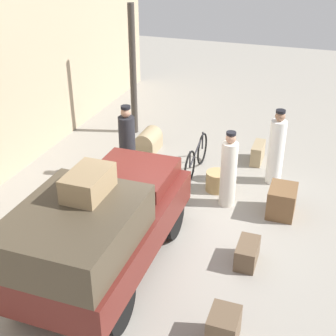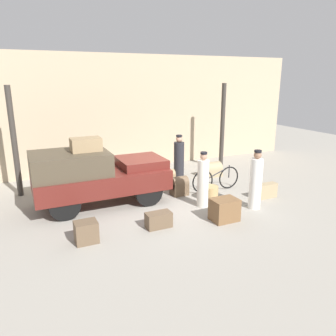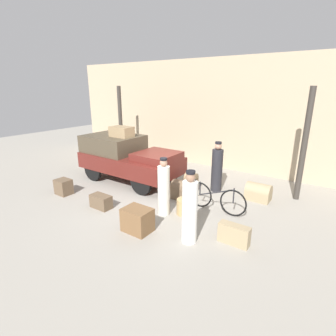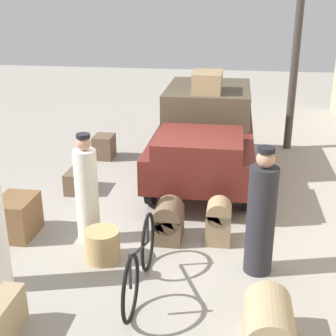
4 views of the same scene
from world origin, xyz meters
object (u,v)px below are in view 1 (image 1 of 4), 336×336
(porter_carrying_trunk, at_px, (127,145))
(suitcase_black_upright, at_px, (247,253))
(truck, at_px, (99,226))
(porter_lifting_near_truck, at_px, (229,172))
(trunk_wicker_pale, at_px, (148,142))
(porter_with_bicycle, at_px, (276,150))
(trunk_large_brown, at_px, (223,328))
(trunk_on_truck_roof, at_px, (88,183))
(trunk_umber_medium, at_px, (139,179))
(bicycle, at_px, (196,157))
(suitcase_small_leather, at_px, (282,201))
(trunk_barrel_dark, at_px, (172,186))
(suitcase_tan_flat, at_px, (258,153))
(wicker_basket, at_px, (217,181))

(porter_carrying_trunk, xyz_separation_m, suitcase_black_upright, (-2.16, -3.13, -0.58))
(truck, xyz_separation_m, suitcase_black_upright, (1.04, -2.20, -0.72))
(porter_lifting_near_truck, height_order, trunk_wicker_pale, porter_lifting_near_truck)
(porter_with_bicycle, xyz_separation_m, trunk_large_brown, (-4.76, 0.01, -0.53))
(porter_with_bicycle, distance_m, trunk_on_truck_roof, 4.87)
(trunk_umber_medium, relative_size, trunk_wicker_pale, 0.89)
(bicycle, bearing_deg, trunk_umber_medium, 146.35)
(suitcase_small_leather, bearing_deg, trunk_barrel_dark, 94.65)
(porter_with_bicycle, bearing_deg, porter_carrying_trunk, 104.47)
(suitcase_black_upright, bearing_deg, trunk_umber_medium, 59.92)
(truck, bearing_deg, trunk_umber_medium, 8.66)
(porter_carrying_trunk, xyz_separation_m, trunk_wicker_pale, (1.40, 0.06, -0.54))
(porter_with_bicycle, xyz_separation_m, suitcase_tan_flat, (0.87, 0.50, -0.55))
(truck, distance_m, trunk_barrel_dark, 2.67)
(porter_with_bicycle, height_order, trunk_on_truck_roof, trunk_on_truck_roof)
(trunk_large_brown, height_order, suitcase_tan_flat, trunk_large_brown)
(trunk_large_brown, relative_size, suitcase_tan_flat, 0.72)
(porter_carrying_trunk, xyz_separation_m, trunk_on_truck_roof, (-3.40, -0.93, 1.04))
(trunk_umber_medium, bearing_deg, trunk_large_brown, -141.65)
(truck, height_order, wicker_basket, truck)
(trunk_large_brown, distance_m, trunk_on_truck_roof, 2.76)
(trunk_on_truck_roof, bearing_deg, truck, -0.00)
(wicker_basket, xyz_separation_m, trunk_umber_medium, (-0.69, 1.51, 0.13))
(suitcase_tan_flat, relative_size, suitcase_black_upright, 1.10)
(wicker_basket, xyz_separation_m, suitcase_black_upright, (-2.20, -1.08, -0.02))
(suitcase_tan_flat, bearing_deg, trunk_barrel_dark, 148.88)
(bicycle, bearing_deg, suitcase_black_upright, -148.52)
(porter_carrying_trunk, distance_m, porter_lifting_near_truck, 2.43)
(trunk_on_truck_roof, bearing_deg, bicycle, -6.82)
(suitcase_tan_flat, bearing_deg, suitcase_black_upright, -172.90)
(bicycle, distance_m, suitcase_tan_flat, 1.62)
(bicycle, bearing_deg, porter_with_bicycle, -84.61)
(porter_with_bicycle, relative_size, suitcase_small_leather, 2.48)
(trunk_large_brown, distance_m, trunk_barrel_dark, 3.82)
(suitcase_black_upright, xyz_separation_m, trunk_barrel_dark, (1.54, 1.87, 0.11))
(wicker_basket, distance_m, trunk_umber_medium, 1.67)
(wicker_basket, xyz_separation_m, porter_carrying_trunk, (-0.03, 2.05, 0.56))
(porter_carrying_trunk, bearing_deg, suitcase_small_leather, -97.29)
(porter_with_bicycle, relative_size, porter_lifting_near_truck, 1.05)
(trunk_wicker_pale, distance_m, suitcase_tan_flat, 2.73)
(truck, height_order, porter_lifting_near_truck, truck)
(trunk_wicker_pale, distance_m, trunk_on_truck_roof, 5.14)
(trunk_umber_medium, xyz_separation_m, suitcase_tan_flat, (2.34, -2.11, -0.11))
(trunk_large_brown, xyz_separation_m, trunk_on_truck_roof, (0.55, 2.21, 1.56))
(suitcase_tan_flat, bearing_deg, trunk_large_brown, -175.04)
(truck, relative_size, porter_with_bicycle, 2.24)
(porter_lifting_near_truck, bearing_deg, suitcase_black_upright, -156.54)
(porter_carrying_trunk, distance_m, trunk_barrel_dark, 1.48)
(porter_carrying_trunk, bearing_deg, bicycle, -65.31)
(trunk_large_brown, bearing_deg, porter_carrying_trunk, 38.50)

